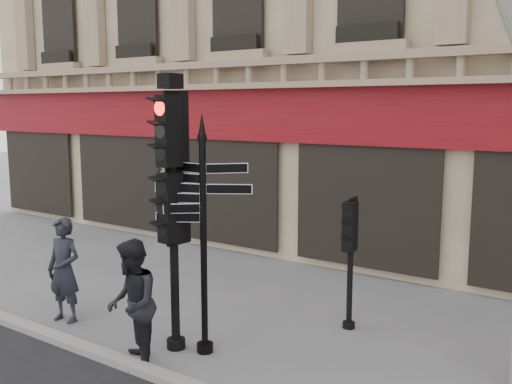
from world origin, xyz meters
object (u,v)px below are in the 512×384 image
traffic_signal_main (172,179)px  pedestrian_a (64,270)px  fingerpost (203,194)px  pedestrian_b (132,304)px  traffic_signal_secondary (351,240)px

traffic_signal_main → pedestrian_a: traffic_signal_main is taller
fingerpost → pedestrian_b: 1.91m
pedestrian_b → pedestrian_a: bearing=-148.3°
fingerpost → traffic_signal_secondary: bearing=35.6°
fingerpost → traffic_signal_main: traffic_signal_main is taller
fingerpost → pedestrian_b: size_ratio=1.95×
pedestrian_a → pedestrian_b: (2.34, -0.58, 0.02)m
fingerpost → traffic_signal_secondary: 2.76m
traffic_signal_main → pedestrian_b: 1.94m
fingerpost → traffic_signal_secondary: (1.42, 2.17, -0.94)m
pedestrian_a → pedestrian_b: 2.41m
traffic_signal_secondary → fingerpost: bearing=-128.9°
fingerpost → pedestrian_b: (-0.55, -0.98, -1.54)m
fingerpost → traffic_signal_main: (-0.47, -0.15, 0.21)m
traffic_signal_main → traffic_signal_secondary: (1.89, 2.32, -1.15)m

